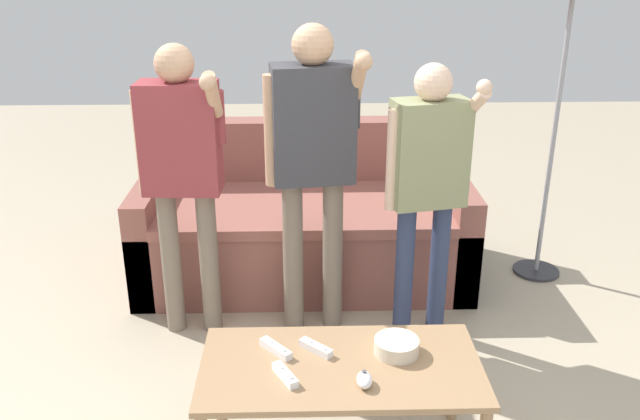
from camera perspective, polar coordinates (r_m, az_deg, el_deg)
name	(u,v)px	position (r m, az deg, el deg)	size (l,w,h in m)	color
ground_plane	(317,418)	(3.05, -0.26, -17.25)	(12.00, 12.00, 0.00)	tan
couch	(304,225)	(4.10, -1.36, -1.28)	(1.94, 0.96, 0.88)	brown
coffee_table	(341,376)	(2.62, 1.78, -13.95)	(1.06, 0.54, 0.45)	#997551
snack_bowl	(396,346)	(2.64, 6.52, -11.43)	(0.17, 0.17, 0.06)	beige
game_remote_nunchuk	(364,380)	(2.47, 3.80, -14.20)	(0.06, 0.09, 0.05)	white
player_left	(182,160)	(3.31, -11.66, 4.16)	(0.44, 0.35, 1.50)	#756656
player_center	(313,148)	(3.25, -0.63, 5.32)	(0.49, 0.35, 1.58)	#756656
player_right	(428,174)	(3.23, 9.15, 3.01)	(0.44, 0.28, 1.42)	#2D3856
game_remote_wand_near	(276,349)	(2.65, -3.78, -11.68)	(0.13, 0.14, 0.03)	white
game_remote_wand_far	(285,375)	(2.51, -2.98, -13.83)	(0.10, 0.15, 0.03)	white
game_remote_wand_spare	(316,348)	(2.64, -0.35, -11.65)	(0.13, 0.13, 0.03)	white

